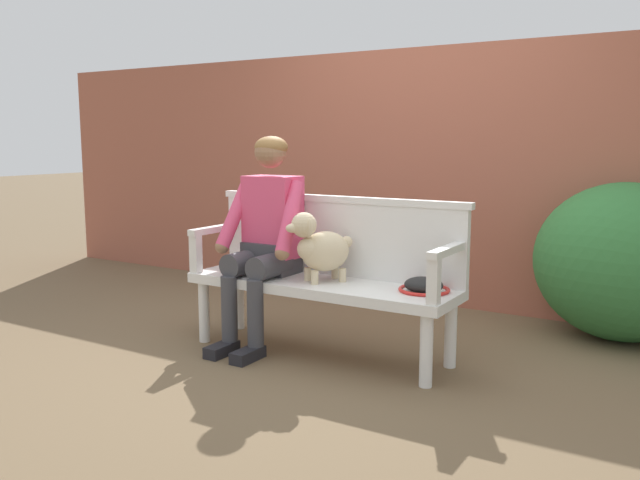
% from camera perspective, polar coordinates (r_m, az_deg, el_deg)
% --- Properties ---
extents(ground_plane, '(40.00, 40.00, 0.00)m').
position_cam_1_polar(ground_plane, '(4.17, -0.00, -9.66)').
color(ground_plane, brown).
extents(brick_garden_fence, '(8.00, 0.30, 2.01)m').
position_cam_1_polar(brick_garden_fence, '(5.48, 9.28, 5.35)').
color(brick_garden_fence, '#9E5642').
rests_on(brick_garden_fence, ground).
extents(hedge_bush_mid_right, '(1.15, 0.96, 1.04)m').
position_cam_1_polar(hedge_bush_mid_right, '(4.75, 24.58, -1.73)').
color(hedge_bush_mid_right, '#337538').
rests_on(hedge_bush_mid_right, ground).
extents(garden_bench, '(1.70, 0.48, 0.46)m').
position_cam_1_polar(garden_bench, '(4.06, -0.00, -4.34)').
color(garden_bench, white).
rests_on(garden_bench, ground).
extents(bench_backrest, '(1.74, 0.06, 0.50)m').
position_cam_1_polar(bench_backrest, '(4.18, 1.51, 0.43)').
color(bench_backrest, white).
rests_on(bench_backrest, garden_bench).
extents(bench_armrest_left_end, '(0.06, 0.48, 0.28)m').
position_cam_1_polar(bench_armrest_left_end, '(4.42, -9.60, 0.04)').
color(bench_armrest_left_end, white).
rests_on(bench_armrest_left_end, garden_bench).
extents(bench_armrest_right_end, '(0.06, 0.48, 0.28)m').
position_cam_1_polar(bench_armrest_right_end, '(3.58, 10.42, -1.98)').
color(bench_armrest_right_end, white).
rests_on(bench_armrest_right_end, garden_bench).
extents(person_seated, '(0.56, 0.64, 1.33)m').
position_cam_1_polar(person_seated, '(4.21, -4.67, 0.69)').
color(person_seated, black).
rests_on(person_seated, ground).
extents(dog_on_bench, '(0.34, 0.40, 0.43)m').
position_cam_1_polar(dog_on_bench, '(3.98, -0.04, -0.59)').
color(dog_on_bench, beige).
rests_on(dog_on_bench, garden_bench).
extents(tennis_racket, '(0.32, 0.58, 0.03)m').
position_cam_1_polar(tennis_racket, '(3.84, 9.01, -4.13)').
color(tennis_racket, red).
rests_on(tennis_racket, garden_bench).
extents(baseball_glove, '(0.24, 0.20, 0.09)m').
position_cam_1_polar(baseball_glove, '(3.77, 8.86, -3.82)').
color(baseball_glove, black).
rests_on(baseball_glove, garden_bench).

